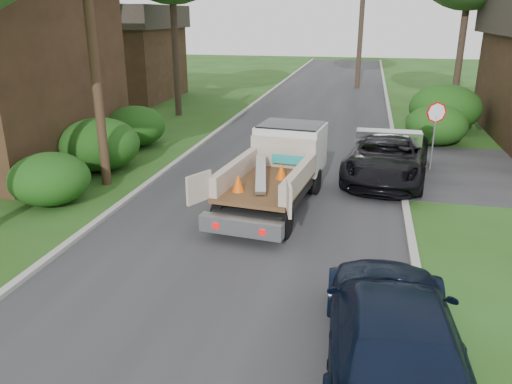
{
  "coord_description": "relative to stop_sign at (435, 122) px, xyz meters",
  "views": [
    {
      "loc": [
        2.75,
        -9.34,
        5.34
      ],
      "look_at": [
        0.26,
        1.99,
        1.2
      ],
      "focal_mm": 35.0,
      "sensor_mm": 36.0,
      "label": 1
    }
  ],
  "objects": [
    {
      "name": "hedge_left_b",
      "position": [
        -11.7,
        -2.5,
        -0.84
      ],
      "size": [
        2.86,
        2.86,
        1.87
      ],
      "primitive_type": "ellipsoid",
      "color": "#0E3E0F",
      "rests_on": "ground"
    },
    {
      "name": "hedge_right_b",
      "position": [
        1.3,
        7.0,
        -0.67
      ],
      "size": [
        3.38,
        3.38,
        2.21
      ],
      "primitive_type": "ellipsoid",
      "color": "#0E3E0F",
      "rests_on": "ground"
    },
    {
      "name": "flatbed_truck",
      "position": [
        -4.79,
        -4.15,
        -0.62
      ],
      "size": [
        2.93,
        5.82,
        2.12
      ],
      "rotation": [
        0.0,
        0.0,
        -0.11
      ],
      "color": "black",
      "rests_on": "ground"
    },
    {
      "name": "hedge_left_c",
      "position": [
        -12.0,
        1.0,
        -0.93
      ],
      "size": [
        2.6,
        2.6,
        1.7
      ],
      "primitive_type": "ellipsoid",
      "color": "#0E3E0F",
      "rests_on": "ground"
    },
    {
      "name": "road",
      "position": [
        -5.2,
        1.0,
        -1.77
      ],
      "size": [
        8.0,
        90.0,
        0.02
      ],
      "primitive_type": "cube",
      "color": "#28282B",
      "rests_on": "ground"
    },
    {
      "name": "hedge_right_a",
      "position": [
        0.6,
        4.0,
        -0.93
      ],
      "size": [
        2.6,
        2.6,
        1.7
      ],
      "primitive_type": "ellipsoid",
      "color": "#0E3E0F",
      "rests_on": "ground"
    },
    {
      "name": "black_pickup",
      "position": [
        -1.6,
        -1.37,
        -1.0
      ],
      "size": [
        3.23,
        5.84,
        1.55
      ],
      "primitive_type": "imported",
      "rotation": [
        0.0,
        0.0,
        -0.12
      ],
      "color": "black",
      "rests_on": "ground"
    },
    {
      "name": "navy_suv",
      "position": [
        -1.79,
        -11.5,
        -1.03
      ],
      "size": [
        2.34,
        5.23,
        1.49
      ],
      "primitive_type": "imported",
      "rotation": [
        0.0,
        0.0,
        3.19
      ],
      "color": "black",
      "rests_on": "ground"
    },
    {
      "name": "stop_sign",
      "position": [
        0.0,
        0.0,
        0.0
      ],
      "size": [
        0.71,
        0.32,
        2.48
      ],
      "color": "slate",
      "rests_on": "ground"
    },
    {
      "name": "ground",
      "position": [
        -5.2,
        -9.0,
        -1.78
      ],
      "size": [
        120.0,
        120.0,
        0.0
      ],
      "primitive_type": "plane",
      "color": "#244212",
      "rests_on": "ground"
    },
    {
      "name": "hedge_left_a",
      "position": [
        -11.4,
        -6.0,
        -1.01
      ],
      "size": [
        2.34,
        2.34,
        1.53
      ],
      "primitive_type": "ellipsoid",
      "color": "#0E3E0F",
      "rests_on": "ground"
    },
    {
      "name": "utility_pole",
      "position": [
        -10.68,
        -4.02,
        3.4
      ],
      "size": [
        2.42,
        1.25,
        10.0
      ],
      "color": "#382619",
      "rests_on": "ground"
    },
    {
      "name": "curb_right",
      "position": [
        -1.1,
        1.0,
        -1.72
      ],
      "size": [
        0.2,
        90.0,
        0.12
      ],
      "primitive_type": "cube",
      "color": "#9E9E99",
      "rests_on": "ground"
    },
    {
      "name": "curb_left",
      "position": [
        -9.3,
        1.0,
        -1.72
      ],
      "size": [
        0.2,
        90.0,
        0.12
      ],
      "primitive_type": "cube",
      "color": "#9E9E99",
      "rests_on": "ground"
    },
    {
      "name": "house_left_far",
      "position": [
        -18.7,
        13.0,
        1.27
      ],
      "size": [
        7.56,
        7.56,
        6.0
      ],
      "color": "#342215",
      "rests_on": "ground"
    }
  ]
}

